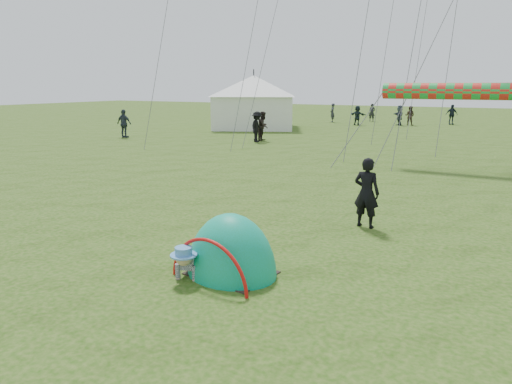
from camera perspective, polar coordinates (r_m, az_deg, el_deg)
The scene contains 16 objects.
ground at distance 7.09m, azimuth -4.78°, elevation -14.28°, with size 140.00×140.00×0.00m, color #184307.
crawling_toddler at distance 8.10m, azimuth -8.39°, elevation -8.30°, with size 0.58×0.83×0.64m, color black, non-canonical shape.
popup_tent at distance 8.26m, azimuth -3.08°, elevation -10.10°, with size 1.69×1.39×2.19m, color #0E9354.
standing_adult at distance 10.91m, azimuth 13.65°, elevation -0.09°, with size 0.60×0.40×1.66m, color black.
event_marquee at distance 35.84m, azimuth -0.29°, elevation 11.43°, with size 6.23×6.23×4.28m, color white, non-canonical shape.
crowd_person_1 at distance 27.55m, azimuth 0.91°, elevation 8.23°, with size 0.84×0.66×1.74m, color black.
crowd_person_2 at distance 42.33m, azimuth 23.26°, elevation 8.89°, with size 0.98×0.41×1.67m, color #1A242F.
crowd_person_5 at distance 39.31m, azimuth 12.56°, elevation 9.33°, with size 1.49×0.47×1.61m, color #1E2C34.
crowd_person_6 at distance 43.64m, azimuth 14.29°, elevation 9.60°, with size 0.59×0.39×1.62m, color #25262B.
crowd_person_7 at distance 38.48m, azimuth 1.02°, elevation 9.66°, with size 0.85×0.66×1.75m, color #2E251F.
crowd_person_9 at distance 26.90m, azimuth 0.13°, elevation 8.15°, with size 1.14×0.66×1.77m, color black.
crowd_person_11 at distance 40.03m, azimuth 17.49°, elevation 9.13°, with size 1.53×0.49×1.65m, color #2E3745.
crowd_person_12 at distance 42.00m, azimuth 9.52°, elevation 9.73°, with size 0.61×0.40×1.67m, color #2B2C36.
crowd_person_13 at distance 40.20m, azimuth 18.67°, elevation 9.02°, with size 0.77×0.60×1.58m, color #3C2B23.
crowd_person_14 at distance 30.27m, azimuth -16.16°, elevation 8.21°, with size 1.04×0.43×1.78m, color #2D3642.
rainbow_tube_kite at distance 19.55m, azimuth 23.57°, elevation 11.47°, with size 0.64×0.64×5.39m, color red.
Camera 1 is at (3.44, -5.27, 3.27)m, focal length 32.00 mm.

